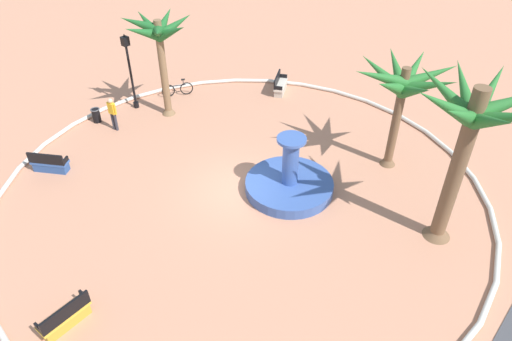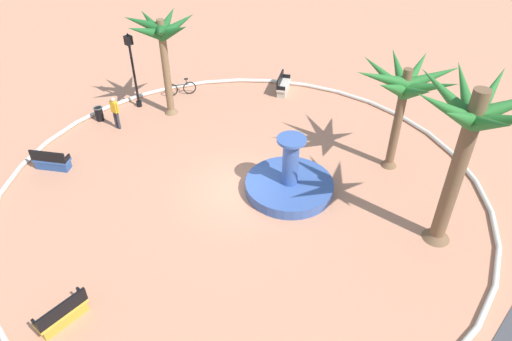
# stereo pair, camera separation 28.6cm
# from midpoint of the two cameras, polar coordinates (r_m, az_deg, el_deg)

# --- Properties ---
(ground_plane) EXTENTS (80.00, 80.00, 0.00)m
(ground_plane) POSITION_cam_midpoint_polar(r_m,az_deg,el_deg) (19.55, -2.13, -2.32)
(ground_plane) COLOR tan
(plaza_curb) EXTENTS (19.83, 19.83, 0.20)m
(plaza_curb) POSITION_cam_midpoint_polar(r_m,az_deg,el_deg) (19.49, -2.14, -2.10)
(plaza_curb) COLOR silver
(plaza_curb) RESTS_ON ground
(fountain) EXTENTS (3.61, 3.61, 2.56)m
(fountain) POSITION_cam_midpoint_polar(r_m,az_deg,el_deg) (19.34, 3.61, -1.57)
(fountain) COLOR #38569E
(fountain) RESTS_ON ground
(palm_tree_near_fountain) EXTENTS (3.51, 3.54, 5.17)m
(palm_tree_near_fountain) POSITION_cam_midpoint_polar(r_m,az_deg,el_deg) (23.33, -12.03, 15.42)
(palm_tree_near_fountain) COLOR brown
(palm_tree_near_fountain) RESTS_ON ground
(palm_tree_by_curb) EXTENTS (4.15, 4.13, 4.86)m
(palm_tree_by_curb) POSITION_cam_midpoint_polar(r_m,az_deg,el_deg) (19.78, 16.90, 9.74)
(palm_tree_by_curb) COLOR brown
(palm_tree_by_curb) RESTS_ON ground
(palm_tree_mid_plaza) EXTENTS (4.27, 4.28, 6.29)m
(palm_tree_mid_plaza) POSITION_cam_midpoint_polar(r_m,az_deg,el_deg) (16.04, 23.89, 4.62)
(palm_tree_mid_plaza) COLOR brown
(palm_tree_mid_plaza) RESTS_ON ground
(bench_east) EXTENTS (1.64, 1.21, 1.00)m
(bench_east) POSITION_cam_midpoint_polar(r_m,az_deg,el_deg) (26.59, 2.61, 10.12)
(bench_east) COLOR beige
(bench_east) RESTS_ON ground
(bench_west) EXTENTS (1.28, 1.62, 1.00)m
(bench_west) POSITION_cam_midpoint_polar(r_m,az_deg,el_deg) (22.26, -23.91, 0.69)
(bench_west) COLOR #335BA8
(bench_west) RESTS_ON ground
(bench_north) EXTENTS (1.62, 0.57, 1.00)m
(bench_north) POSITION_cam_midpoint_polar(r_m,az_deg,el_deg) (15.96, -22.49, -16.08)
(bench_north) COLOR gold
(bench_north) RESTS_ON ground
(lamppost) EXTENTS (0.32, 0.32, 4.00)m
(lamppost) POSITION_cam_midpoint_polar(r_m,az_deg,el_deg) (24.98, -15.33, 12.05)
(lamppost) COLOR black
(lamppost) RESTS_ON ground
(trash_bin) EXTENTS (0.46, 0.46, 0.73)m
(trash_bin) POSITION_cam_midpoint_polar(r_m,az_deg,el_deg) (25.10, -19.02, 6.35)
(trash_bin) COLOR black
(trash_bin) RESTS_ON ground
(bicycle_red_frame) EXTENTS (1.48, 0.98, 0.94)m
(bicycle_red_frame) POSITION_cam_midpoint_polar(r_m,az_deg,el_deg) (26.54, -9.74, 9.63)
(bicycle_red_frame) COLOR black
(bicycle_red_frame) RESTS_ON ground
(person_cyclist_helmet) EXTENTS (0.27, 0.52, 1.70)m
(person_cyclist_helmet) POSITION_cam_midpoint_polar(r_m,az_deg,el_deg) (23.88, -17.23, 6.69)
(person_cyclist_helmet) COLOR #33333D
(person_cyclist_helmet) RESTS_ON ground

